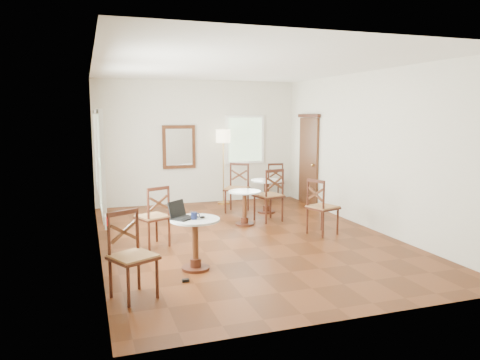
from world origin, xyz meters
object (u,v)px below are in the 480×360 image
(chair_back_b, at_px, (237,188))
(water_glass, at_px, (192,215))
(chair_back_a, at_px, (274,182))
(navy_mug, at_px, (194,216))
(laptop, at_px, (181,214))
(mouse, at_px, (202,217))
(floor_lamp, at_px, (223,141))
(cafe_table_near, at_px, (195,238))
(chair_mid_b, at_px, (322,207))
(chair_mid_a, at_px, (269,195))
(cafe_table_mid, at_px, (245,204))
(cafe_table_back, at_px, (266,192))
(chair_near_b, at_px, (132,256))
(chair_near_a, at_px, (153,217))
(power_adapter, at_px, (186,280))

(chair_back_b, distance_m, water_glass, 3.91)
(chair_back_a, bearing_deg, navy_mug, 62.39)
(laptop, distance_m, water_glass, 0.16)
(mouse, bearing_deg, floor_lamp, 67.98)
(cafe_table_near, bearing_deg, navy_mug, -116.38)
(chair_mid_b, bearing_deg, cafe_table_near, 95.22)
(chair_mid_a, relative_size, floor_lamp, 0.60)
(navy_mug, relative_size, water_glass, 1.35)
(cafe_table_near, xyz_separation_m, cafe_table_mid, (1.54, 2.30, -0.03))
(cafe_table_back, height_order, chair_near_b, chair_near_b)
(chair_near_a, xyz_separation_m, chair_mid_b, (3.03, -0.19, 0.00))
(chair_near_b, bearing_deg, power_adapter, -3.77)
(cafe_table_back, relative_size, mouse, 8.98)
(chair_near_a, distance_m, mouse, 1.46)
(cafe_table_near, height_order, water_glass, water_glass)
(chair_near_a, bearing_deg, cafe_table_near, 82.36)
(cafe_table_mid, bearing_deg, cafe_table_near, -123.81)
(chair_near_b, relative_size, chair_back_b, 0.95)
(chair_mid_b, height_order, floor_lamp, floor_lamp)
(chair_near_b, relative_size, chair_back_a, 1.08)
(chair_mid_b, xyz_separation_m, navy_mug, (-2.65, -1.19, 0.28))
(chair_back_b, bearing_deg, chair_back_a, 72.35)
(chair_mid_b, xyz_separation_m, chair_back_a, (0.48, 3.41, -0.03))
(chair_mid_a, distance_m, power_adapter, 3.74)
(cafe_table_mid, distance_m, power_adapter, 3.28)
(cafe_table_back, distance_m, chair_back_b, 0.66)
(cafe_table_near, relative_size, floor_lamp, 0.41)
(cafe_table_mid, bearing_deg, power_adapter, -123.01)
(cafe_table_near, relative_size, cafe_table_back, 1.00)
(navy_mug, bearing_deg, water_glass, 97.40)
(cafe_table_back, height_order, chair_mid_a, chair_mid_a)
(chair_mid_b, distance_m, navy_mug, 2.91)
(chair_mid_a, height_order, mouse, chair_mid_a)
(chair_mid_b, relative_size, floor_lamp, 0.57)
(floor_lamp, bearing_deg, navy_mug, -111.28)
(laptop, relative_size, mouse, 5.33)
(chair_mid_b, bearing_deg, navy_mug, 95.68)
(chair_back_b, bearing_deg, cafe_table_mid, -67.46)
(cafe_table_back, distance_m, mouse, 3.96)
(cafe_table_near, relative_size, mouse, 8.99)
(chair_near_b, height_order, floor_lamp, floor_lamp)
(chair_back_b, xyz_separation_m, floor_lamp, (-0.02, 1.03, 1.00))
(navy_mug, relative_size, power_adapter, 1.40)
(cafe_table_back, xyz_separation_m, chair_back_b, (-0.59, 0.28, 0.09))
(cafe_table_near, height_order, chair_mid_a, chair_mid_a)
(navy_mug, xyz_separation_m, power_adapter, (-0.22, -0.40, -0.77))
(chair_near_a, height_order, navy_mug, chair_near_a)
(navy_mug, bearing_deg, chair_near_a, 105.45)
(mouse, relative_size, power_adapter, 0.90)
(chair_near_a, bearing_deg, navy_mug, 81.37)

